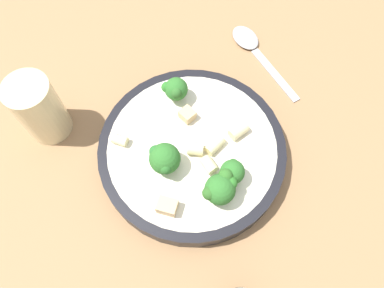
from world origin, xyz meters
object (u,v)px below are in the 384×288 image
at_px(pasta_bowl, 192,151).
at_px(rigatoni_1, 215,145).
at_px(rigatoni_0, 198,147).
at_px(spoon, 253,47).
at_px(rigatoni_3, 120,140).
at_px(chicken_chunk_1, 167,206).
at_px(broccoli_floret_3, 220,188).
at_px(rigatoni_2, 211,164).
at_px(broccoli_floret_0, 175,89).
at_px(rigatoni_4, 239,131).
at_px(broccoli_floret_1, 165,160).
at_px(broccoli_floret_2, 232,172).
at_px(chicken_chunk_0, 187,115).
at_px(drinking_glass, 41,112).

distance_m(pasta_bowl, rigatoni_1, 0.04).
relative_size(rigatoni_0, spoon, 0.12).
bearing_deg(pasta_bowl, rigatoni_1, 52.32).
height_order(rigatoni_3, chicken_chunk_1, chicken_chunk_1).
bearing_deg(broccoli_floret_3, rigatoni_2, 156.71).
xyz_separation_m(broccoli_floret_3, chicken_chunk_1, (-0.03, -0.06, -0.02)).
height_order(broccoli_floret_0, rigatoni_0, broccoli_floret_0).
bearing_deg(rigatoni_1, rigatoni_3, -131.00).
bearing_deg(rigatoni_3, broccoli_floret_3, 22.96).
xyz_separation_m(rigatoni_4, chicken_chunk_1, (0.03, -0.14, 0.00)).
relative_size(broccoli_floret_1, spoon, 0.26).
bearing_deg(broccoli_floret_2, rigatoni_1, 165.74).
bearing_deg(broccoli_floret_1, spoon, 111.22).
height_order(pasta_bowl, spoon, pasta_bowl).
relative_size(rigatoni_1, rigatoni_3, 1.33).
bearing_deg(rigatoni_4, spoon, 130.46).
relative_size(broccoli_floret_3, rigatoni_2, 2.08).
bearing_deg(chicken_chunk_0, rigatoni_3, -104.62).
bearing_deg(spoon, rigatoni_3, -84.43).
xyz_separation_m(broccoli_floret_3, rigatoni_0, (-0.07, 0.02, -0.02)).
distance_m(rigatoni_0, spoon, 0.21).
height_order(pasta_bowl, rigatoni_0, rigatoni_0).
bearing_deg(rigatoni_1, broccoli_floret_0, 176.98).
bearing_deg(rigatoni_1, pasta_bowl, -127.68).
bearing_deg(chicken_chunk_0, rigatoni_0, -21.15).
xyz_separation_m(pasta_bowl, rigatoni_0, (0.01, 0.00, 0.02)).
height_order(rigatoni_0, chicken_chunk_0, rigatoni_0).
bearing_deg(chicken_chunk_0, chicken_chunk_1, -48.06).
bearing_deg(broccoli_floret_3, rigatoni_1, 145.56).
xyz_separation_m(broccoli_floret_0, rigatoni_4, (0.10, 0.03, -0.01)).
xyz_separation_m(broccoli_floret_1, broccoli_floret_3, (0.07, 0.03, 0.00)).
bearing_deg(rigatoni_1, broccoli_floret_3, -34.44).
height_order(broccoli_floret_2, drinking_glass, drinking_glass).
height_order(broccoli_floret_2, chicken_chunk_1, broccoli_floret_2).
relative_size(rigatoni_1, spoon, 0.16).
distance_m(rigatoni_3, chicken_chunk_1, 0.11).
distance_m(rigatoni_4, drinking_glass, 0.27).
bearing_deg(chicken_chunk_1, rigatoni_2, 98.69).
relative_size(broccoli_floret_2, rigatoni_3, 1.84).
bearing_deg(broccoli_floret_0, rigatoni_2, -13.38).
bearing_deg(drinking_glass, broccoli_floret_3, 27.15).
height_order(broccoli_floret_2, broccoli_floret_3, broccoli_floret_3).
bearing_deg(rigatoni_0, rigatoni_3, -133.39).
bearing_deg(spoon, drinking_glass, -102.37).
relative_size(pasta_bowl, rigatoni_0, 12.29).
relative_size(broccoli_floret_2, drinking_glass, 0.37).
bearing_deg(rigatoni_2, rigatoni_1, 129.10).
bearing_deg(broccoli_floret_2, drinking_glass, -147.24).
distance_m(rigatoni_2, rigatoni_4, 0.06).
distance_m(rigatoni_4, chicken_chunk_1, 0.14).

